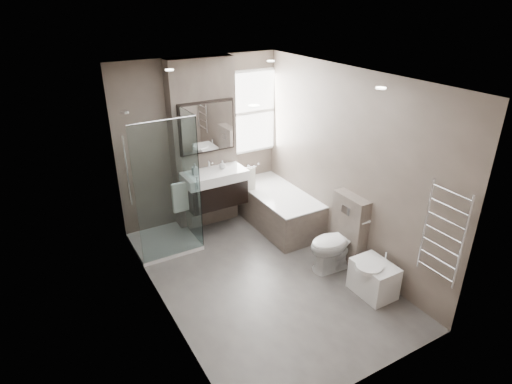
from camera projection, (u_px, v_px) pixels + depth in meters
room at (263, 188)px, 5.10m from camera, size 2.70×3.90×2.70m
vanity_pier at (204, 146)px, 6.49m from camera, size 1.00×0.25×2.60m
vanity at (215, 187)px, 6.45m from camera, size 0.95×0.47×0.66m
mirror_cabinet at (207, 127)px, 6.22m from camera, size 0.86×0.08×0.76m
towel_left at (180, 197)px, 6.19m from camera, size 0.24×0.06×0.44m
towel_right at (248, 182)px, 6.70m from camera, size 0.24×0.06×0.44m
shower_enclosure at (170, 216)px, 6.16m from camera, size 0.90×0.90×2.00m
bathtub at (277, 207)px, 6.80m from camera, size 0.75×1.60×0.57m
window at (252, 112)px, 6.81m from camera, size 0.98×0.06×1.33m
toilet at (337, 243)px, 5.69m from camera, size 0.79×0.48×0.78m
cistern_box at (349, 229)px, 5.79m from camera, size 0.19×0.55×1.00m
bidet at (373, 278)px, 5.26m from camera, size 0.46×0.53×0.55m
towel_radiator at (443, 234)px, 4.49m from camera, size 0.03×0.49×1.10m
soap_bottle_a at (195, 169)px, 6.20m from camera, size 0.08×0.08×0.18m
soap_bottle_b at (222, 165)px, 6.42m from camera, size 0.10×0.10×0.13m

